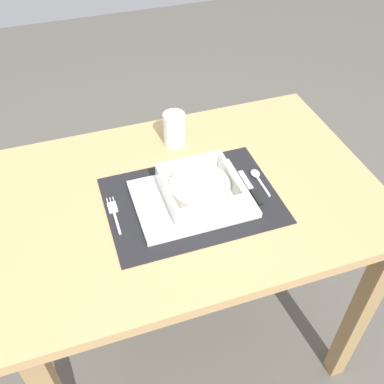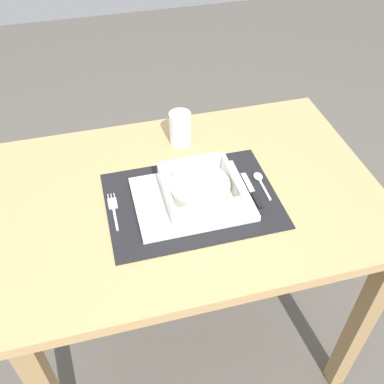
% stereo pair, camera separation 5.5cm
% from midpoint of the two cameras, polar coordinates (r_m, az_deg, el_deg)
% --- Properties ---
extents(ground_plane, '(6.00, 6.00, 0.00)m').
position_cam_midpoint_polar(ground_plane, '(1.74, -1.17, -17.76)').
color(ground_plane, '#59544C').
extents(dining_table, '(0.97, 0.66, 0.74)m').
position_cam_midpoint_polar(dining_table, '(1.22, -1.59, -3.78)').
color(dining_table, tan).
rests_on(dining_table, ground).
extents(placemat, '(0.42, 0.31, 0.00)m').
position_cam_midpoint_polar(placemat, '(1.11, -1.41, -1.09)').
color(placemat, black).
rests_on(placemat, dining_table).
extents(serving_plate, '(0.28, 0.21, 0.02)m').
position_cam_midpoint_polar(serving_plate, '(1.10, -1.43, -0.92)').
color(serving_plate, white).
rests_on(serving_plate, placemat).
extents(porridge_bowl, '(0.18, 0.18, 0.05)m').
position_cam_midpoint_polar(porridge_bowl, '(1.09, -0.44, 0.38)').
color(porridge_bowl, white).
rests_on(porridge_bowl, serving_plate).
extents(fork, '(0.02, 0.13, 0.00)m').
position_cam_midpoint_polar(fork, '(1.10, -11.38, -2.60)').
color(fork, silver).
rests_on(fork, placemat).
extents(spoon, '(0.02, 0.11, 0.01)m').
position_cam_midpoint_polar(spoon, '(1.18, 6.93, 2.10)').
color(spoon, silver).
rests_on(spoon, placemat).
extents(butter_knife, '(0.01, 0.13, 0.01)m').
position_cam_midpoint_polar(butter_knife, '(1.14, 6.28, 0.30)').
color(butter_knife, black).
rests_on(butter_knife, placemat).
extents(drinking_glass, '(0.06, 0.06, 0.10)m').
position_cam_midpoint_polar(drinking_glass, '(1.27, -3.53, 7.88)').
color(drinking_glass, white).
rests_on(drinking_glass, dining_table).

